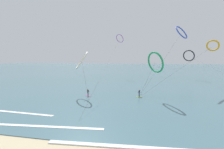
{
  "coord_description": "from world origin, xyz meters",
  "views": [
    {
      "loc": [
        4.72,
        -3.86,
        8.99
      ],
      "look_at": [
        0.0,
        23.87,
        5.56
      ],
      "focal_mm": 22.06,
      "sensor_mm": 36.0,
      "label": 1
    }
  ],
  "objects_px": {
    "kite_ivory": "(82,61)",
    "kite_amber": "(213,46)",
    "surfer_magenta": "(88,93)",
    "kite_cobalt": "(182,32)",
    "kite_charcoal": "(189,56)",
    "kite_emerald": "(155,62)",
    "kite_violet": "(120,39)",
    "surfer_lime": "(139,94)"
  },
  "relations": [
    {
      "from": "surfer_lime",
      "to": "kite_charcoal",
      "type": "height_order",
      "value": "kite_charcoal"
    },
    {
      "from": "surfer_magenta",
      "to": "kite_violet",
      "type": "relative_size",
      "value": 0.03
    },
    {
      "from": "kite_ivory",
      "to": "kite_amber",
      "type": "xyz_separation_m",
      "value": [
        34.29,
        13.43,
        4.13
      ]
    },
    {
      "from": "kite_amber",
      "to": "kite_charcoal",
      "type": "bearing_deg",
      "value": -50.58
    },
    {
      "from": "kite_emerald",
      "to": "surfer_magenta",
      "type": "bearing_deg",
      "value": 58.01
    },
    {
      "from": "kite_ivory",
      "to": "kite_emerald",
      "type": "height_order",
      "value": "kite_ivory"
    },
    {
      "from": "kite_charcoal",
      "to": "kite_emerald",
      "type": "relative_size",
      "value": 5.04
    },
    {
      "from": "kite_violet",
      "to": "kite_emerald",
      "type": "bearing_deg",
      "value": 142.78
    },
    {
      "from": "kite_emerald",
      "to": "kite_ivory",
      "type": "bearing_deg",
      "value": 54.8
    },
    {
      "from": "kite_cobalt",
      "to": "kite_charcoal",
      "type": "height_order",
      "value": "kite_cobalt"
    },
    {
      "from": "surfer_lime",
      "to": "kite_violet",
      "type": "distance_m",
      "value": 39.89
    },
    {
      "from": "surfer_lime",
      "to": "kite_amber",
      "type": "xyz_separation_m",
      "value": [
        20.77,
        13.04,
        11.65
      ]
    },
    {
      "from": "kite_amber",
      "to": "surfer_magenta",
      "type": "bearing_deg",
      "value": 65.22
    },
    {
      "from": "kite_cobalt",
      "to": "kite_amber",
      "type": "bearing_deg",
      "value": -32.83
    },
    {
      "from": "kite_charcoal",
      "to": "surfer_lime",
      "type": "bearing_deg",
      "value": 100.96
    },
    {
      "from": "kite_cobalt",
      "to": "kite_ivory",
      "type": "height_order",
      "value": "kite_cobalt"
    },
    {
      "from": "surfer_magenta",
      "to": "kite_violet",
      "type": "xyz_separation_m",
      "value": [
        3.24,
        36.23,
        17.22
      ]
    },
    {
      "from": "surfer_magenta",
      "to": "kite_cobalt",
      "type": "bearing_deg",
      "value": 83.23
    },
    {
      "from": "kite_emerald",
      "to": "kite_cobalt",
      "type": "bearing_deg",
      "value": -69.07
    },
    {
      "from": "surfer_magenta",
      "to": "surfer_lime",
      "type": "relative_size",
      "value": 1.0
    },
    {
      "from": "surfer_magenta",
      "to": "kite_cobalt",
      "type": "xyz_separation_m",
      "value": [
        23.27,
        11.85,
        15.17
      ]
    },
    {
      "from": "kite_cobalt",
      "to": "kite_ivory",
      "type": "bearing_deg",
      "value": 155.92
    },
    {
      "from": "kite_cobalt",
      "to": "kite_violet",
      "type": "xyz_separation_m",
      "value": [
        -20.02,
        24.39,
        2.05
      ]
    },
    {
      "from": "kite_cobalt",
      "to": "kite_ivory",
      "type": "relative_size",
      "value": 1.7
    },
    {
      "from": "surfer_magenta",
      "to": "kite_violet",
      "type": "distance_m",
      "value": 40.25
    },
    {
      "from": "kite_cobalt",
      "to": "kite_charcoal",
      "type": "relative_size",
      "value": 0.34
    },
    {
      "from": "surfer_magenta",
      "to": "kite_ivory",
      "type": "bearing_deg",
      "value": -151.46
    },
    {
      "from": "kite_amber",
      "to": "kite_charcoal",
      "type": "relative_size",
      "value": 0.43
    },
    {
      "from": "kite_violet",
      "to": "kite_charcoal",
      "type": "distance_m",
      "value": 31.22
    },
    {
      "from": "kite_ivory",
      "to": "surfer_lime",
      "type": "bearing_deg",
      "value": 67.86
    },
    {
      "from": "surfer_magenta",
      "to": "surfer_lime",
      "type": "height_order",
      "value": "same"
    },
    {
      "from": "kite_cobalt",
      "to": "surfer_magenta",
      "type": "bearing_deg",
      "value": 159.23
    },
    {
      "from": "kite_amber",
      "to": "kite_violet",
      "type": "bearing_deg",
      "value": 4.74
    },
    {
      "from": "surfer_magenta",
      "to": "surfer_lime",
      "type": "bearing_deg",
      "value": 62.47
    },
    {
      "from": "kite_violet",
      "to": "kite_charcoal",
      "type": "height_order",
      "value": "kite_violet"
    },
    {
      "from": "kite_emerald",
      "to": "surfer_lime",
      "type": "bearing_deg",
      "value": 40.14
    },
    {
      "from": "surfer_lime",
      "to": "kite_violet",
      "type": "xyz_separation_m",
      "value": [
        -8.57,
        34.94,
        17.22
      ]
    },
    {
      "from": "kite_ivory",
      "to": "kite_amber",
      "type": "relative_size",
      "value": 0.47
    },
    {
      "from": "kite_cobalt",
      "to": "kite_amber",
      "type": "xyz_separation_m",
      "value": [
        9.31,
        2.48,
        -3.51
      ]
    },
    {
      "from": "surfer_magenta",
      "to": "kite_ivory",
      "type": "xyz_separation_m",
      "value": [
        -1.71,
        0.9,
        7.52
      ]
    },
    {
      "from": "kite_charcoal",
      "to": "kite_cobalt",
      "type": "bearing_deg",
      "value": 109.9
    },
    {
      "from": "kite_ivory",
      "to": "kite_amber",
      "type": "height_order",
      "value": "kite_amber"
    }
  ]
}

